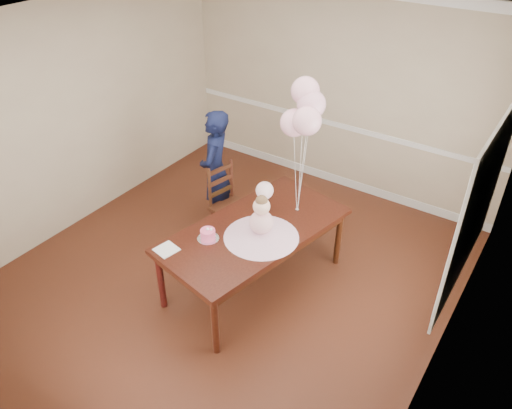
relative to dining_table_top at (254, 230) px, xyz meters
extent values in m
cube|color=#36170D|center=(-0.30, -0.08, -0.72)|extent=(4.50, 5.00, 0.00)
cube|color=white|center=(-0.30, -0.08, 1.98)|extent=(4.50, 5.00, 0.02)
cube|color=tan|center=(-0.30, 2.42, 0.63)|extent=(4.50, 0.02, 2.70)
cube|color=tan|center=(-2.55, -0.08, 0.63)|extent=(0.02, 5.00, 2.70)
cube|color=tan|center=(1.95, -0.08, 0.63)|extent=(0.02, 5.00, 2.70)
cube|color=silver|center=(-0.30, 2.41, 0.18)|extent=(4.50, 0.02, 0.07)
cube|color=silver|center=(-0.30, 2.41, -0.66)|extent=(4.50, 0.02, 0.12)
cube|color=silver|center=(1.93, 0.42, 0.83)|extent=(0.02, 1.66, 1.56)
cube|color=white|center=(1.91, 0.42, 0.83)|extent=(0.01, 1.50, 1.40)
cube|color=black|center=(0.00, 0.00, 0.00)|extent=(1.36, 2.14, 0.05)
cube|color=black|center=(0.00, 0.00, -0.07)|extent=(1.25, 2.03, 0.10)
cylinder|color=black|center=(-0.59, -0.82, -0.37)|extent=(0.08, 0.08, 0.70)
cylinder|color=black|center=(0.23, -0.98, -0.37)|extent=(0.08, 0.08, 0.70)
cylinder|color=black|center=(-0.23, 0.98, -0.37)|extent=(0.08, 0.08, 0.70)
cylinder|color=black|center=(0.59, 0.82, -0.37)|extent=(0.08, 0.08, 0.70)
cone|color=#DFA4C1|center=(0.14, -0.08, 0.07)|extent=(0.89, 0.89, 0.10)
sphere|color=#F399CA|center=(0.14, -0.08, 0.20)|extent=(0.24, 0.24, 0.24)
sphere|color=beige|center=(0.14, -0.08, 0.39)|extent=(0.17, 0.17, 0.17)
sphere|color=brown|center=(0.14, -0.08, 0.45)|extent=(0.12, 0.12, 0.12)
cylinder|color=silver|center=(-0.28, -0.40, 0.03)|extent=(0.26, 0.26, 0.01)
cylinder|color=#F84E82|center=(-0.28, -0.40, 0.08)|extent=(0.18, 0.18, 0.10)
sphere|color=white|center=(-0.28, -0.40, 0.15)|extent=(0.03, 0.03, 0.03)
sphere|color=white|center=(-0.25, -0.39, 0.15)|extent=(0.03, 0.03, 0.03)
cylinder|color=white|center=(-0.09, 0.32, 0.10)|extent=(0.12, 0.12, 0.16)
sphere|color=#F9D1D7|center=(-0.09, 0.32, 0.28)|extent=(0.19, 0.19, 0.19)
cube|color=white|center=(-0.51, -0.76, 0.03)|extent=(0.23, 0.23, 0.01)
cylinder|color=silver|center=(0.20, 0.52, 0.03)|extent=(0.05, 0.05, 0.02)
sphere|color=#FFB4CA|center=(0.11, 0.54, 1.02)|extent=(0.28, 0.28, 0.28)
sphere|color=#F2ABBD|center=(0.29, 0.45, 1.12)|extent=(0.28, 0.28, 0.28)
sphere|color=#DC9CB5|center=(0.24, 0.61, 1.22)|extent=(0.28, 0.28, 0.28)
sphere|color=#EBA6BC|center=(0.15, 0.65, 1.32)|extent=(0.28, 0.28, 0.28)
cylinder|color=white|center=(0.16, 0.53, 0.45)|extent=(0.09, 0.02, 0.83)
cylinder|color=white|center=(0.25, 0.48, 0.50)|extent=(0.09, 0.07, 0.93)
cylinder|color=silver|center=(0.22, 0.56, 0.55)|extent=(0.04, 0.09, 1.03)
cylinder|color=white|center=(0.18, 0.58, 0.60)|extent=(0.06, 0.12, 1.13)
cube|color=#32170D|center=(-0.69, 0.53, -0.30)|extent=(0.49, 0.49, 0.05)
cylinder|color=#3C1810|center=(-0.89, 0.41, -0.52)|extent=(0.04, 0.04, 0.40)
cylinder|color=#3D1610|center=(-0.56, 0.33, -0.52)|extent=(0.04, 0.04, 0.40)
cylinder|color=#3B1E10|center=(-0.82, 0.74, -0.52)|extent=(0.04, 0.04, 0.40)
cylinder|color=#34170E|center=(-0.49, 0.66, -0.52)|extent=(0.04, 0.04, 0.40)
cylinder|color=#381C0F|center=(-0.91, 0.41, -0.03)|extent=(0.04, 0.04, 0.53)
cylinder|color=#38170F|center=(-0.84, 0.74, -0.03)|extent=(0.04, 0.04, 0.53)
cube|color=#341E0E|center=(-0.87, 0.57, -0.14)|extent=(0.11, 0.37, 0.05)
cube|color=#3D1C10|center=(-0.87, 0.57, 0.01)|extent=(0.11, 0.37, 0.05)
cube|color=black|center=(-0.87, 0.57, 0.16)|extent=(0.11, 0.37, 0.05)
imported|color=black|center=(-1.03, 0.68, 0.05)|extent=(0.55, 0.66, 1.54)
camera|label=1|loc=(2.30, -3.38, 3.07)|focal=35.00mm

